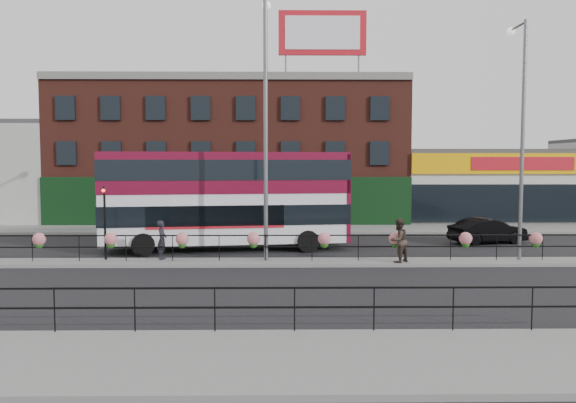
{
  "coord_description": "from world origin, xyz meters",
  "views": [
    {
      "loc": [
        -0.34,
        -23.94,
        4.38
      ],
      "look_at": [
        0.0,
        3.0,
        2.5
      ],
      "focal_mm": 35.0,
      "sensor_mm": 36.0,
      "label": 1
    }
  ],
  "objects_px": {
    "pedestrian_a": "(162,240)",
    "lamp_column_east": "(521,119)",
    "car": "(488,231)",
    "pedestrian_b": "(399,240)",
    "double_decker_bus": "(227,190)",
    "lamp_column_west": "(266,102)"
  },
  "relations": [
    {
      "from": "pedestrian_a",
      "to": "lamp_column_east",
      "type": "distance_m",
      "value": 16.47
    },
    {
      "from": "lamp_column_east",
      "to": "pedestrian_a",
      "type": "bearing_deg",
      "value": -179.82
    },
    {
      "from": "car",
      "to": "pedestrian_b",
      "type": "distance_m",
      "value": 8.96
    },
    {
      "from": "car",
      "to": "pedestrian_a",
      "type": "height_order",
      "value": "pedestrian_a"
    },
    {
      "from": "car",
      "to": "pedestrian_b",
      "type": "relative_size",
      "value": 2.39
    },
    {
      "from": "double_decker_bus",
      "to": "pedestrian_a",
      "type": "relative_size",
      "value": 7.22
    },
    {
      "from": "car",
      "to": "lamp_column_west",
      "type": "bearing_deg",
      "value": 98.28
    },
    {
      "from": "lamp_column_west",
      "to": "lamp_column_east",
      "type": "relative_size",
      "value": 1.11
    },
    {
      "from": "car",
      "to": "pedestrian_b",
      "type": "bearing_deg",
      "value": 119.4
    },
    {
      "from": "double_decker_bus",
      "to": "car",
      "type": "xyz_separation_m",
      "value": [
        13.86,
        2.07,
        -2.31
      ]
    },
    {
      "from": "lamp_column_west",
      "to": "lamp_column_east",
      "type": "xyz_separation_m",
      "value": [
        11.06,
        -0.04,
        -0.7
      ]
    },
    {
      "from": "car",
      "to": "lamp_column_east",
      "type": "distance_m",
      "value": 7.93
    },
    {
      "from": "pedestrian_b",
      "to": "lamp_column_west",
      "type": "height_order",
      "value": "lamp_column_west"
    },
    {
      "from": "pedestrian_a",
      "to": "lamp_column_east",
      "type": "xyz_separation_m",
      "value": [
        15.6,
        0.05,
        5.27
      ]
    },
    {
      "from": "pedestrian_b",
      "to": "lamp_column_west",
      "type": "relative_size",
      "value": 0.16
    },
    {
      "from": "double_decker_bus",
      "to": "pedestrian_a",
      "type": "height_order",
      "value": "double_decker_bus"
    },
    {
      "from": "double_decker_bus",
      "to": "lamp_column_east",
      "type": "relative_size",
      "value": 1.19
    },
    {
      "from": "pedestrian_a",
      "to": "lamp_column_west",
      "type": "relative_size",
      "value": 0.15
    },
    {
      "from": "car",
      "to": "lamp_column_west",
      "type": "xyz_separation_m",
      "value": [
        -11.84,
        -5.54,
        6.27
      ]
    },
    {
      "from": "lamp_column_west",
      "to": "double_decker_bus",
      "type": "bearing_deg",
      "value": 120.28
    },
    {
      "from": "lamp_column_east",
      "to": "pedestrian_b",
      "type": "bearing_deg",
      "value": -170.76
    },
    {
      "from": "double_decker_bus",
      "to": "pedestrian_a",
      "type": "distance_m",
      "value": 4.79
    }
  ]
}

